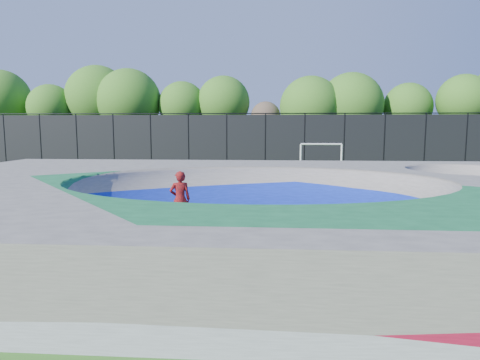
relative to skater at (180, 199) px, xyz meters
name	(u,v)px	position (x,y,z in m)	size (l,w,h in m)	color
ground	(256,230)	(2.28, -0.24, -0.85)	(120.00, 120.00, 0.00)	#295D19
skate_deck	(256,205)	(2.28, -0.24, -0.10)	(22.00, 14.00, 1.50)	gray
skater	(180,199)	(0.00, 0.00, 0.00)	(0.62, 0.41, 1.70)	red
skateboard	(181,226)	(0.00, 0.00, -0.82)	(0.78, 0.22, 0.05)	black
soccer_goal	(321,152)	(6.10, 16.83, 0.45)	(2.86, 0.12, 1.88)	silver
fence	(265,138)	(2.28, 20.76, 1.25)	(48.09, 0.09, 4.04)	black
treeline	(254,102)	(1.22, 25.83, 4.32)	(53.48, 7.43, 8.60)	#4D3D26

